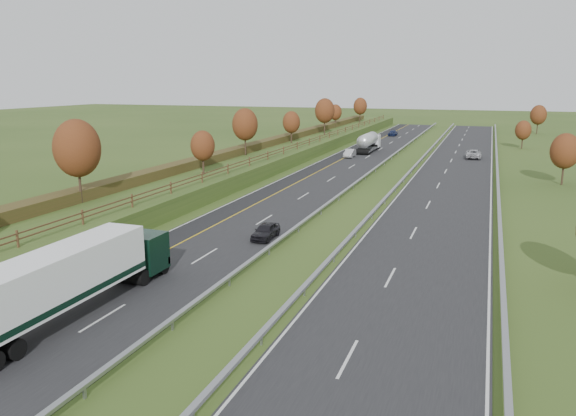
{
  "coord_description": "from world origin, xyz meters",
  "views": [
    {
      "loc": [
        20.79,
        -13.0,
        12.97
      ],
      "look_at": [
        4.88,
        31.57,
        2.2
      ],
      "focal_mm": 35.0,
      "sensor_mm": 36.0,
      "label": 1
    }
  ],
  "objects_px": {
    "car_silver_mid": "(350,153)",
    "car_small_far": "(393,133)",
    "road_tanker": "(369,142)",
    "car_dark_near": "(266,231)",
    "box_lorry": "(69,278)",
    "car_oncoming": "(473,154)"
  },
  "relations": [
    {
      "from": "road_tanker",
      "to": "car_silver_mid",
      "type": "distance_m",
      "value": 9.09
    },
    {
      "from": "car_silver_mid",
      "to": "box_lorry",
      "type": "bearing_deg",
      "value": -90.42
    },
    {
      "from": "road_tanker",
      "to": "car_dark_near",
      "type": "xyz_separation_m",
      "value": [
        3.94,
        -61.31,
        -1.17
      ]
    },
    {
      "from": "car_silver_mid",
      "to": "car_oncoming",
      "type": "xyz_separation_m",
      "value": [
        20.17,
        5.67,
        0.06
      ]
    },
    {
      "from": "car_dark_near",
      "to": "car_silver_mid",
      "type": "bearing_deg",
      "value": 94.91
    },
    {
      "from": "car_small_far",
      "to": "road_tanker",
      "type": "bearing_deg",
      "value": -87.8
    },
    {
      "from": "car_small_far",
      "to": "car_oncoming",
      "type": "relative_size",
      "value": 0.81
    },
    {
      "from": "box_lorry",
      "to": "car_oncoming",
      "type": "bearing_deg",
      "value": 76.04
    },
    {
      "from": "car_silver_mid",
      "to": "car_small_far",
      "type": "distance_m",
      "value": 41.22
    },
    {
      "from": "car_silver_mid",
      "to": "car_oncoming",
      "type": "height_order",
      "value": "car_oncoming"
    },
    {
      "from": "car_oncoming",
      "to": "car_silver_mid",
      "type": "bearing_deg",
      "value": 13.59
    },
    {
      "from": "box_lorry",
      "to": "road_tanker",
      "type": "height_order",
      "value": "box_lorry"
    },
    {
      "from": "car_dark_near",
      "to": "car_small_far",
      "type": "relative_size",
      "value": 0.88
    },
    {
      "from": "box_lorry",
      "to": "car_small_far",
      "type": "bearing_deg",
      "value": 90.25
    },
    {
      "from": "road_tanker",
      "to": "car_oncoming",
      "type": "bearing_deg",
      "value": -9.79
    },
    {
      "from": "box_lorry",
      "to": "road_tanker",
      "type": "distance_m",
      "value": 79.79
    },
    {
      "from": "road_tanker",
      "to": "car_small_far",
      "type": "xyz_separation_m",
      "value": [
        -0.81,
        32.31,
        -1.19
      ]
    },
    {
      "from": "car_dark_near",
      "to": "car_oncoming",
      "type": "xyz_separation_m",
      "value": [
        14.78,
        58.08,
        0.1
      ]
    },
    {
      "from": "box_lorry",
      "to": "car_dark_near",
      "type": "bearing_deg",
      "value": 77.02
    },
    {
      "from": "car_small_far",
      "to": "box_lorry",
      "type": "bearing_deg",
      "value": -88.99
    },
    {
      "from": "car_small_far",
      "to": "car_oncoming",
      "type": "xyz_separation_m",
      "value": [
        19.53,
        -35.54,
        0.12
      ]
    },
    {
      "from": "road_tanker",
      "to": "car_oncoming",
      "type": "height_order",
      "value": "road_tanker"
    }
  ]
}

